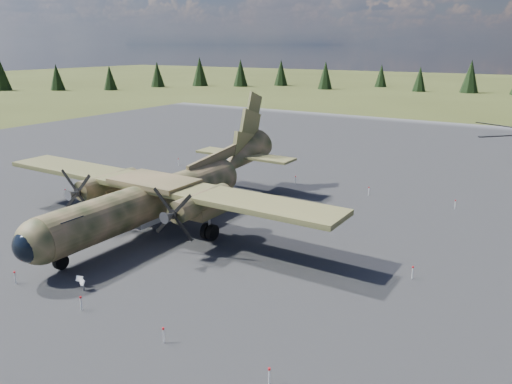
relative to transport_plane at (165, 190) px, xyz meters
The scene contains 7 objects.
ground 4.41m from the transport_plane, 11.95° to the left, with size 500.00×500.00×0.00m, color #505827.
apron 11.53m from the transport_plane, 73.42° to the left, with size 120.00×120.00×0.04m, color #5A5B5F.
transport_plane is the anchor object (origin of this frame).
info_placard_left 12.04m from the transport_plane, 73.06° to the right, with size 0.51×0.34×0.74m.
info_placard_right 11.66m from the transport_plane, 75.31° to the right, with size 0.50×0.30×0.73m.
barrier_fence 3.72m from the transport_plane, 12.37° to the left, with size 33.12×29.62×0.85m.
treeline 3.78m from the transport_plane, 63.59° to the left, with size 301.81×293.89×10.99m.
Camera 1 is at (23.12, -29.34, 14.09)m, focal length 35.00 mm.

